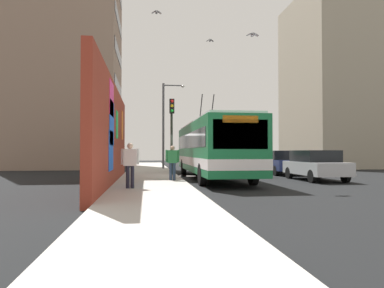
# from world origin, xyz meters

# --- Properties ---
(ground_plane) EXTENTS (80.00, 80.00, 0.00)m
(ground_plane) POSITION_xyz_m (0.00, 0.00, 0.00)
(ground_plane) COLOR black
(sidewalk_slab) EXTENTS (48.00, 3.20, 0.15)m
(sidewalk_slab) POSITION_xyz_m (0.00, 1.60, 0.07)
(sidewalk_slab) COLOR #ADA8A0
(sidewalk_slab) RESTS_ON ground_plane
(graffiti_wall) EXTENTS (13.69, 0.32, 4.51)m
(graffiti_wall) POSITION_xyz_m (-4.16, 3.35, 2.26)
(graffiti_wall) COLOR maroon
(graffiti_wall) RESTS_ON ground_plane
(building_far_left) EXTENTS (9.30, 9.43, 21.93)m
(building_far_left) POSITION_xyz_m (13.69, 9.20, 10.96)
(building_far_left) COLOR gray
(building_far_left) RESTS_ON ground_plane
(building_far_right) EXTENTS (9.85, 8.48, 16.69)m
(building_far_right) POSITION_xyz_m (12.32, -17.00, 8.34)
(building_far_right) COLOR #9E937F
(building_far_right) RESTS_ON ground_plane
(city_bus) EXTENTS (12.13, 2.61, 4.92)m
(city_bus) POSITION_xyz_m (-1.01, -1.80, 1.75)
(city_bus) COLOR #19723F
(city_bus) RESTS_ON ground_plane
(parked_car_silver) EXTENTS (4.18, 1.94, 1.58)m
(parked_car_silver) POSITION_xyz_m (-2.75, -7.00, 0.83)
(parked_car_silver) COLOR #B7B7BC
(parked_car_silver) RESTS_ON ground_plane
(parked_car_navy) EXTENTS (4.80, 1.78, 1.58)m
(parked_car_navy) POSITION_xyz_m (2.46, -7.00, 0.84)
(parked_car_navy) COLOR navy
(parked_car_navy) RESTS_ON ground_plane
(parked_car_red) EXTENTS (4.09, 1.78, 1.58)m
(parked_car_red) POSITION_xyz_m (8.94, -7.00, 0.83)
(parked_car_red) COLOR #B21E19
(parked_car_red) RESTS_ON ground_plane
(parked_car_champagne) EXTENTS (4.79, 1.81, 1.58)m
(parked_car_champagne) POSITION_xyz_m (14.36, -7.00, 0.84)
(parked_car_champagne) COLOR #C6B793
(parked_car_champagne) RESTS_ON ground_plane
(pedestrian_at_curb) EXTENTS (0.22, 0.67, 1.65)m
(pedestrian_at_curb) POSITION_xyz_m (-3.40, 0.57, 1.12)
(pedestrian_at_curb) COLOR #2D3F59
(pedestrian_at_curb) RESTS_ON sidewalk_slab
(pedestrian_near_wall) EXTENTS (0.23, 0.68, 1.69)m
(pedestrian_near_wall) POSITION_xyz_m (-6.97, 2.42, 1.14)
(pedestrian_near_wall) COLOR #1E1E2D
(pedestrian_near_wall) RESTS_ON sidewalk_slab
(traffic_light) EXTENTS (0.49, 0.28, 4.46)m
(traffic_light) POSITION_xyz_m (0.19, 0.35, 3.13)
(traffic_light) COLOR #2D382D
(traffic_light) RESTS_ON sidewalk_slab
(street_lamp) EXTENTS (0.44, 1.83, 6.93)m
(street_lamp) POSITION_xyz_m (8.32, 0.25, 4.12)
(street_lamp) COLOR #4C4C51
(street_lamp) RESTS_ON sidewalk_slab
(flying_pigeons) EXTENTS (10.21, 4.69, 3.03)m
(flying_pigeons) POSITION_xyz_m (-1.08, -0.89, 8.73)
(flying_pigeons) COLOR gray
(curbside_puddle) EXTENTS (1.29, 1.29, 0.00)m
(curbside_puddle) POSITION_xyz_m (1.39, -0.60, 0.00)
(curbside_puddle) COLOR black
(curbside_puddle) RESTS_ON ground_plane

